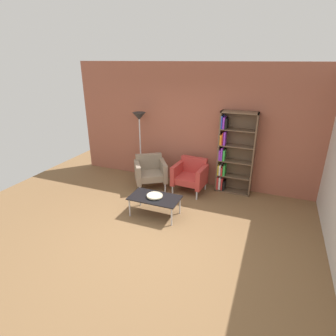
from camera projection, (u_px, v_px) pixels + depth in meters
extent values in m
plane|color=brown|center=(157.00, 233.00, 4.96)|extent=(8.32, 8.32, 0.00)
cube|color=#9E5642|center=(198.00, 126.00, 6.54)|extent=(6.40, 0.12, 2.90)
cube|color=brown|center=(219.00, 152.00, 6.32)|extent=(0.03, 0.30, 1.90)
cube|color=brown|center=(254.00, 156.00, 6.05)|extent=(0.03, 0.30, 1.90)
cube|color=brown|center=(240.00, 112.00, 5.84)|extent=(0.80, 0.30, 0.03)
cube|color=brown|center=(232.00, 191.00, 6.53)|extent=(0.80, 0.30, 0.03)
cube|color=brown|center=(237.00, 152.00, 6.31)|extent=(0.80, 0.02, 1.90)
cube|color=brown|center=(234.00, 176.00, 6.39)|extent=(0.76, 0.28, 0.02)
cube|color=brown|center=(235.00, 161.00, 6.25)|extent=(0.76, 0.28, 0.02)
cube|color=brown|center=(237.00, 146.00, 6.12)|extent=(0.76, 0.28, 0.02)
cube|color=brown|center=(238.00, 130.00, 5.98)|extent=(0.76, 0.28, 0.02)
cube|color=red|center=(218.00, 182.00, 6.55)|extent=(0.04, 0.19, 0.31)
cube|color=white|center=(220.00, 182.00, 6.55)|extent=(0.04, 0.24, 0.30)
cube|color=red|center=(222.00, 183.00, 6.54)|extent=(0.03, 0.23, 0.28)
cube|color=black|center=(224.00, 185.00, 6.53)|extent=(0.04, 0.23, 0.21)
cube|color=yellow|center=(219.00, 169.00, 6.43)|extent=(0.03, 0.21, 0.24)
cube|color=white|center=(221.00, 169.00, 6.44)|extent=(0.04, 0.25, 0.24)
cube|color=red|center=(222.00, 171.00, 6.40)|extent=(0.03, 0.17, 0.20)
cube|color=green|center=(225.00, 170.00, 6.40)|extent=(0.04, 0.23, 0.24)
cube|color=purple|center=(220.00, 155.00, 6.28)|extent=(0.04, 0.17, 0.24)
cube|color=purple|center=(222.00, 154.00, 6.27)|extent=(0.04, 0.20, 0.29)
cube|color=green|center=(224.00, 155.00, 6.26)|extent=(0.04, 0.21, 0.25)
cube|color=orange|center=(221.00, 139.00, 6.15)|extent=(0.04, 0.19, 0.23)
cube|color=red|center=(223.00, 138.00, 6.15)|extent=(0.02, 0.23, 0.28)
cube|color=purple|center=(225.00, 138.00, 6.11)|extent=(0.04, 0.20, 0.30)
cube|color=blue|center=(223.00, 122.00, 6.04)|extent=(0.03, 0.25, 0.29)
cube|color=purple|center=(225.00, 122.00, 6.02)|extent=(0.04, 0.25, 0.26)
cube|color=black|center=(227.00, 123.00, 6.00)|extent=(0.04, 0.23, 0.23)
cube|color=black|center=(155.00, 198.00, 5.41)|extent=(1.00, 0.56, 0.02)
cylinder|color=silver|center=(130.00, 208.00, 5.44)|extent=(0.03, 0.03, 0.38)
cylinder|color=silver|center=(172.00, 217.00, 5.13)|extent=(0.03, 0.03, 0.38)
cylinder|color=silver|center=(140.00, 197.00, 5.84)|extent=(0.03, 0.03, 0.38)
cylinder|color=silver|center=(180.00, 205.00, 5.53)|extent=(0.03, 0.03, 0.38)
cylinder|color=beige|center=(155.00, 197.00, 5.40)|extent=(0.13, 0.13, 0.02)
cylinder|color=beige|center=(155.00, 196.00, 5.39)|extent=(0.32, 0.32, 0.02)
torus|color=beige|center=(155.00, 195.00, 5.39)|extent=(0.32, 0.32, 0.02)
cube|color=#B73833|center=(190.00, 179.00, 6.42)|extent=(0.68, 0.63, 0.16)
cube|color=#B73833|center=(194.00, 165.00, 6.54)|extent=(0.65, 0.17, 0.38)
cube|color=#B73833|center=(177.00, 173.00, 6.49)|extent=(0.15, 0.63, 0.46)
cube|color=#B73833|center=(202.00, 177.00, 6.23)|extent=(0.15, 0.63, 0.46)
cylinder|color=silver|center=(173.00, 189.00, 6.36)|extent=(0.04, 0.04, 0.24)
cylinder|color=silver|center=(197.00, 195.00, 6.11)|extent=(0.04, 0.04, 0.24)
cylinder|color=silver|center=(182.00, 180.00, 6.84)|extent=(0.04, 0.04, 0.24)
cylinder|color=silver|center=(205.00, 185.00, 6.59)|extent=(0.04, 0.04, 0.24)
cube|color=gray|center=(151.00, 175.00, 6.62)|extent=(0.85, 0.84, 0.16)
cube|color=gray|center=(149.00, 161.00, 6.76)|extent=(0.60, 0.45, 0.38)
cube|color=gray|center=(138.00, 173.00, 6.50)|extent=(0.43, 0.57, 0.46)
cube|color=gray|center=(163.00, 171.00, 6.62)|extent=(0.43, 0.57, 0.46)
cylinder|color=silver|center=(140.00, 190.00, 6.35)|extent=(0.04, 0.04, 0.24)
cylinder|color=silver|center=(165.00, 187.00, 6.47)|extent=(0.04, 0.04, 0.24)
cylinder|color=silver|center=(137.00, 180.00, 6.88)|extent=(0.04, 0.04, 0.24)
cylinder|color=silver|center=(161.00, 178.00, 6.99)|extent=(0.04, 0.04, 0.24)
cylinder|color=silver|center=(142.00, 178.00, 7.25)|extent=(0.28, 0.28, 0.02)
cylinder|color=silver|center=(140.00, 148.00, 6.94)|extent=(0.03, 0.03, 1.65)
cone|color=#2D2D2D|center=(139.00, 116.00, 6.65)|extent=(0.32, 0.32, 0.18)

